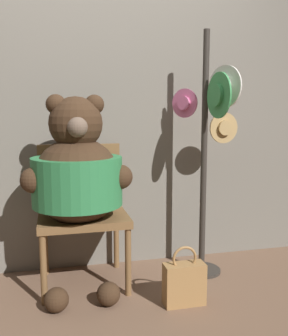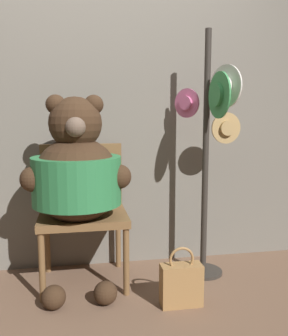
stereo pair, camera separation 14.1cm
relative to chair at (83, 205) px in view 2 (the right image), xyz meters
name	(u,v)px [view 2 (the right image)]	position (x,y,z in m)	size (l,w,h in m)	color
ground_plane	(109,311)	(0.13, -0.49, -0.53)	(14.00, 14.00, 0.00)	brown
wall_back	(97,101)	(0.13, 0.28, 0.73)	(8.00, 0.10, 2.51)	slate
chair	(83,205)	(0.00, 0.00, 0.00)	(0.58, 0.52, 0.94)	brown
teddy_bear	(77,175)	(-0.04, -0.17, 0.24)	(0.69, 0.61, 1.27)	#3D2819
hat_display_rack	(211,143)	(0.88, -0.13, 0.43)	(0.43, 0.55, 1.72)	#332D28
handbag_on_ground	(181,284)	(0.57, -0.51, -0.39)	(0.25, 0.11, 0.37)	#A87A47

